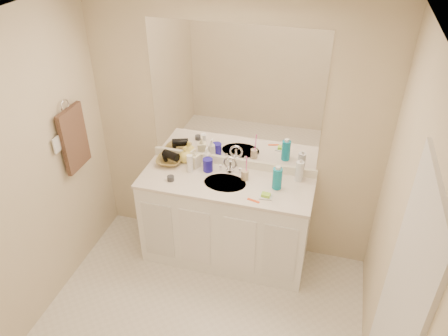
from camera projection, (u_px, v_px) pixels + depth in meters
ceiling at (170, 41)px, 2.12m from camera, size 2.60×2.60×0.02m
wall_back at (234, 134)px, 3.82m from camera, size 2.60×0.02×2.40m
wall_left at (9, 196)px, 3.07m from camera, size 0.02×2.60×2.40m
wall_right at (398, 270)px, 2.48m from camera, size 0.02×2.60×2.40m
vanity_cabinet at (225, 222)px, 4.03m from camera, size 1.50×0.55×0.85m
countertop at (226, 183)px, 3.79m from camera, size 1.52×0.57×0.03m
backsplash at (233, 162)px, 3.97m from camera, size 1.52×0.03×0.08m
sink_basin at (225, 184)px, 3.77m from camera, size 0.37×0.37×0.02m
faucet at (230, 166)px, 3.88m from camera, size 0.02×0.02×0.11m
mirror at (234, 96)px, 3.62m from camera, size 1.48×0.01×1.20m
blue_mug at (208, 165)px, 3.89m from camera, size 0.11×0.11×0.12m
tan_cup at (245, 175)px, 3.78m from camera, size 0.07×0.07×0.09m
toothbrush at (246, 165)px, 3.72m from camera, size 0.02×0.04×0.19m
mouthwash_bottle at (277, 178)px, 3.65m from camera, size 0.08×0.08×0.19m
clear_pump_bottle at (299, 171)px, 3.74m from camera, size 0.08×0.08×0.18m
soap_dish at (266, 197)px, 3.58m from camera, size 0.11×0.09×0.01m
green_soap at (266, 195)px, 3.57m from camera, size 0.08×0.06×0.03m
orange_comb at (253, 201)px, 3.55m from camera, size 0.11×0.05×0.00m
dark_jar at (171, 178)px, 3.78m from camera, size 0.07×0.07×0.04m
extra_white_bottle at (190, 164)px, 3.86m from camera, size 0.06×0.06×0.17m
soap_bottle_white at (207, 157)px, 3.93m from camera, size 0.08×0.08×0.20m
soap_bottle_cream at (194, 158)px, 3.93m from camera, size 0.11×0.11×0.18m
soap_bottle_yellow at (185, 154)px, 4.01m from camera, size 0.15×0.15×0.16m
wicker_basket at (169, 161)px, 4.00m from camera, size 0.26×0.26×0.06m
hair_dryer at (171, 155)px, 3.97m from camera, size 0.17×0.12×0.08m
towel_ring at (65, 106)px, 3.49m from camera, size 0.01×0.11×0.11m
hand_towel at (74, 139)px, 3.65m from camera, size 0.04×0.32×0.55m
switch_plate at (57, 145)px, 3.47m from camera, size 0.01×0.08×0.13m
door at (390, 335)px, 2.35m from camera, size 0.02×0.82×2.00m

